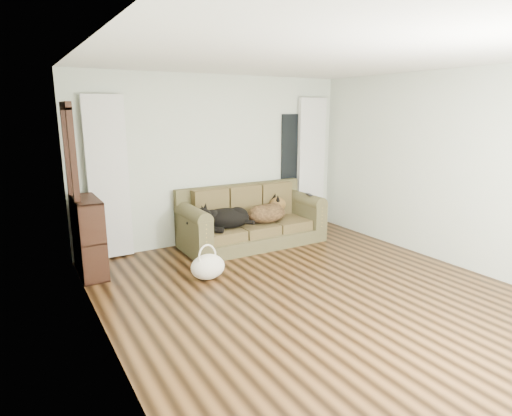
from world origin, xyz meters
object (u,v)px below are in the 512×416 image
dog_shepherd (268,213)px  bookshelf (89,237)px  dog_black_lab (224,219)px  tote_bag (208,267)px  sofa (253,216)px

dog_shepherd → bookshelf: bookshelf is taller
dog_black_lab → tote_bag: 1.18m
dog_shepherd → bookshelf: 2.67m
sofa → dog_shepherd: sofa is taller
bookshelf → sofa: bearing=4.7°
sofa → dog_black_lab: 0.53m
bookshelf → tote_bag: bearing=-33.0°
sofa → dog_black_lab: size_ratio=3.13×
dog_shepherd → bookshelf: size_ratio=0.70×
dog_shepherd → tote_bag: (-1.44, -0.90, -0.33)m
dog_shepherd → sofa: bearing=-22.0°
dog_shepherd → dog_black_lab: bearing=-8.7°
sofa → dog_shepherd: 0.25m
tote_bag → bookshelf: bookshelf is taller
sofa → tote_bag: (-1.20, -0.96, -0.29)m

